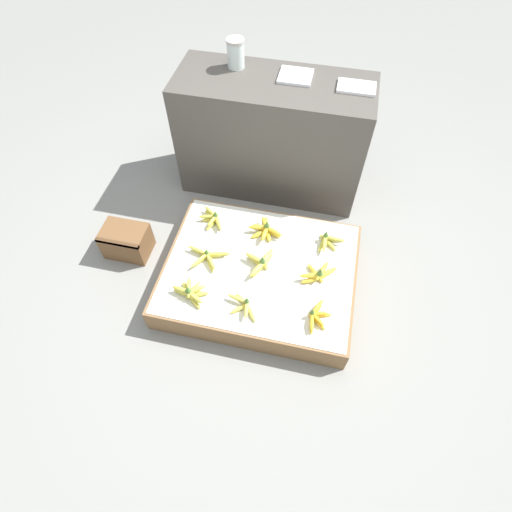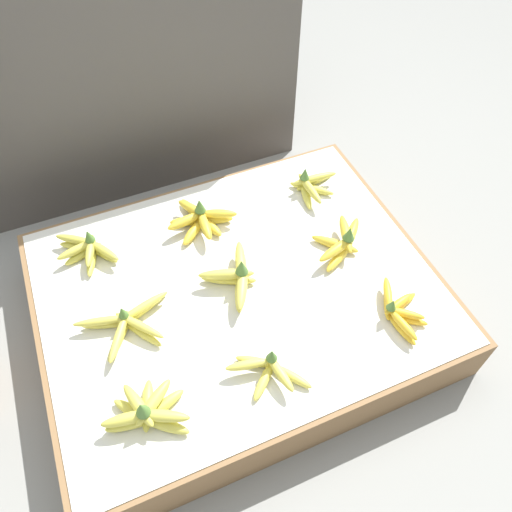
{
  "view_description": "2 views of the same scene",
  "coord_description": "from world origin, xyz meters",
  "px_view_note": "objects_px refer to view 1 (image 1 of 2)",
  "views": [
    {
      "loc": [
        0.28,
        -1.35,
        2.22
      ],
      "look_at": [
        -0.03,
        -0.0,
        0.29
      ],
      "focal_mm": 28.0,
      "sensor_mm": 36.0,
      "label": 1
    },
    {
      "loc": [
        -0.28,
        -0.81,
        1.42
      ],
      "look_at": [
        0.08,
        0.04,
        0.24
      ],
      "focal_mm": 35.0,
      "sensor_mm": 36.0,
      "label": 2
    }
  ],
  "objects_px": {
    "banana_bunch_back_midright": "(328,240)",
    "glass_jar": "(236,53)",
    "banana_bunch_middle_left": "(207,256)",
    "banana_bunch_back_left": "(213,219)",
    "banana_bunch_front_midright": "(316,317)",
    "banana_bunch_back_midleft": "(265,230)",
    "banana_bunch_middle_midright": "(318,274)",
    "wooden_crate": "(127,241)",
    "banana_bunch_middle_midleft": "(261,262)",
    "banana_bunch_front_left": "(190,292)",
    "banana_bunch_front_midleft": "(244,305)",
    "foam_tray_white": "(357,87)"
  },
  "relations": [
    {
      "from": "wooden_crate",
      "to": "banana_bunch_back_midleft",
      "type": "bearing_deg",
      "value": 13.31
    },
    {
      "from": "banana_bunch_middle_midright",
      "to": "banana_bunch_back_midleft",
      "type": "height_order",
      "value": "same"
    },
    {
      "from": "banana_bunch_front_midleft",
      "to": "foam_tray_white",
      "type": "distance_m",
      "value": 1.49
    },
    {
      "from": "banana_bunch_back_midright",
      "to": "glass_jar",
      "type": "distance_m",
      "value": 1.32
    },
    {
      "from": "banana_bunch_front_midleft",
      "to": "banana_bunch_front_midright",
      "type": "xyz_separation_m",
      "value": [
        0.41,
        0.02,
        -0.0
      ]
    },
    {
      "from": "banana_bunch_middle_midright",
      "to": "banana_bunch_back_midleft",
      "type": "xyz_separation_m",
      "value": [
        -0.38,
        0.27,
        -0.0
      ]
    },
    {
      "from": "banana_bunch_back_left",
      "to": "banana_bunch_back_midleft",
      "type": "distance_m",
      "value": 0.36
    },
    {
      "from": "banana_bunch_middle_midleft",
      "to": "banana_bunch_back_midleft",
      "type": "height_order",
      "value": "banana_bunch_middle_midleft"
    },
    {
      "from": "banana_bunch_back_midright",
      "to": "glass_jar",
      "type": "height_order",
      "value": "glass_jar"
    },
    {
      "from": "wooden_crate",
      "to": "banana_bunch_middle_midleft",
      "type": "relative_size",
      "value": 1.22
    },
    {
      "from": "banana_bunch_front_midright",
      "to": "banana_bunch_back_midleft",
      "type": "xyz_separation_m",
      "value": [
        -0.41,
        0.55,
        0.01
      ]
    },
    {
      "from": "wooden_crate",
      "to": "banana_bunch_middle_left",
      "type": "distance_m",
      "value": 0.61
    },
    {
      "from": "foam_tray_white",
      "to": "banana_bunch_front_midleft",
      "type": "bearing_deg",
      "value": -107.96
    },
    {
      "from": "glass_jar",
      "to": "banana_bunch_front_midleft",
      "type": "bearing_deg",
      "value": -74.99
    },
    {
      "from": "banana_bunch_back_midleft",
      "to": "banana_bunch_middle_midleft",
      "type": "bearing_deg",
      "value": -84.48
    },
    {
      "from": "wooden_crate",
      "to": "banana_bunch_middle_midleft",
      "type": "bearing_deg",
      "value": -3.06
    },
    {
      "from": "glass_jar",
      "to": "foam_tray_white",
      "type": "relative_size",
      "value": 0.76
    },
    {
      "from": "banana_bunch_middle_midright",
      "to": "banana_bunch_back_midright",
      "type": "bearing_deg",
      "value": 84.08
    },
    {
      "from": "banana_bunch_back_left",
      "to": "banana_bunch_middle_midright",
      "type": "bearing_deg",
      "value": -21.22
    },
    {
      "from": "banana_bunch_front_left",
      "to": "glass_jar",
      "type": "relative_size",
      "value": 1.24
    },
    {
      "from": "banana_bunch_middle_midleft",
      "to": "glass_jar",
      "type": "relative_size",
      "value": 1.37
    },
    {
      "from": "wooden_crate",
      "to": "banana_bunch_middle_left",
      "type": "relative_size",
      "value": 1.06
    },
    {
      "from": "banana_bunch_front_midright",
      "to": "banana_bunch_front_midleft",
      "type": "bearing_deg",
      "value": -177.3
    },
    {
      "from": "banana_bunch_front_midleft",
      "to": "banana_bunch_back_midleft",
      "type": "relative_size",
      "value": 0.86
    },
    {
      "from": "banana_bunch_back_left",
      "to": "foam_tray_white",
      "type": "distance_m",
      "value": 1.21
    },
    {
      "from": "banana_bunch_back_midleft",
      "to": "glass_jar",
      "type": "relative_size",
      "value": 1.33
    },
    {
      "from": "banana_bunch_front_midleft",
      "to": "banana_bunch_middle_midleft",
      "type": "relative_size",
      "value": 0.84
    },
    {
      "from": "banana_bunch_back_left",
      "to": "glass_jar",
      "type": "xyz_separation_m",
      "value": [
        -0.01,
        0.77,
        0.72
      ]
    },
    {
      "from": "banana_bunch_middle_midleft",
      "to": "banana_bunch_middle_midright",
      "type": "distance_m",
      "value": 0.35
    },
    {
      "from": "banana_bunch_front_left",
      "to": "glass_jar",
      "type": "distance_m",
      "value": 1.52
    },
    {
      "from": "banana_bunch_front_midleft",
      "to": "foam_tray_white",
      "type": "relative_size",
      "value": 0.87
    },
    {
      "from": "wooden_crate",
      "to": "banana_bunch_front_midleft",
      "type": "height_order",
      "value": "banana_bunch_front_midleft"
    },
    {
      "from": "foam_tray_white",
      "to": "banana_bunch_back_left",
      "type": "bearing_deg",
      "value": -138.07
    },
    {
      "from": "wooden_crate",
      "to": "banana_bunch_middle_midleft",
      "type": "height_order",
      "value": "banana_bunch_middle_midleft"
    },
    {
      "from": "banana_bunch_middle_midleft",
      "to": "glass_jar",
      "type": "xyz_separation_m",
      "value": [
        -0.4,
        1.05,
        0.71
      ]
    },
    {
      "from": "banana_bunch_middle_left",
      "to": "banana_bunch_front_midleft",
      "type": "bearing_deg",
      "value": -42.88
    },
    {
      "from": "banana_bunch_back_left",
      "to": "foam_tray_white",
      "type": "height_order",
      "value": "foam_tray_white"
    },
    {
      "from": "banana_bunch_middle_left",
      "to": "wooden_crate",
      "type": "bearing_deg",
      "value": 173.11
    },
    {
      "from": "banana_bunch_middle_left",
      "to": "banana_bunch_back_left",
      "type": "bearing_deg",
      "value": 99.17
    },
    {
      "from": "banana_bunch_middle_left",
      "to": "banana_bunch_back_midleft",
      "type": "height_order",
      "value": "banana_bunch_back_midleft"
    },
    {
      "from": "banana_bunch_middle_midleft",
      "to": "banana_bunch_front_midleft",
      "type": "bearing_deg",
      "value": -96.1
    },
    {
      "from": "glass_jar",
      "to": "foam_tray_white",
      "type": "bearing_deg",
      "value": -5.78
    },
    {
      "from": "banana_bunch_back_midleft",
      "to": "glass_jar",
      "type": "bearing_deg",
      "value": 115.23
    },
    {
      "from": "banana_bunch_back_midright",
      "to": "glass_jar",
      "type": "relative_size",
      "value": 0.99
    },
    {
      "from": "banana_bunch_front_left",
      "to": "banana_bunch_middle_midleft",
      "type": "relative_size",
      "value": 0.9
    },
    {
      "from": "banana_bunch_back_midright",
      "to": "wooden_crate",
      "type": "bearing_deg",
      "value": -170.63
    },
    {
      "from": "banana_bunch_front_midleft",
      "to": "banana_bunch_middle_midright",
      "type": "relative_size",
      "value": 0.9
    },
    {
      "from": "banana_bunch_middle_midright",
      "to": "banana_bunch_back_midright",
      "type": "height_order",
      "value": "banana_bunch_middle_midright"
    },
    {
      "from": "banana_bunch_middle_midleft",
      "to": "banana_bunch_back_left",
      "type": "bearing_deg",
      "value": 143.91
    },
    {
      "from": "banana_bunch_front_left",
      "to": "wooden_crate",
      "type": "bearing_deg",
      "value": 149.22
    }
  ]
}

